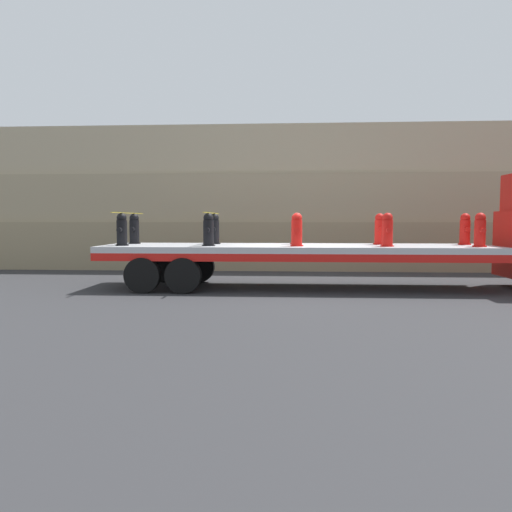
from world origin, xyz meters
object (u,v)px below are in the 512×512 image
object	(u,v)px
fire_hydrant_red_far_4	(465,229)
fire_hydrant_red_far_2	(296,229)
fire_hydrant_red_near_2	(297,230)
fire_hydrant_red_far_3	(380,229)
fire_hydrant_red_near_4	(480,230)
fire_hydrant_black_near_0	(122,230)
fire_hydrant_black_near_1	(208,230)
fire_hydrant_black_far_1	(214,229)
fire_hydrant_black_far_0	(134,229)
fire_hydrant_red_near_3	(387,230)
flatbed_trailer	(274,253)

from	to	relation	value
fire_hydrant_red_far_4	fire_hydrant_red_far_2	bearing A→B (deg)	180.00
fire_hydrant_red_near_2	fire_hydrant_red_far_3	world-z (taller)	same
fire_hydrant_red_far_2	fire_hydrant_red_near_4	distance (m)	4.82
fire_hydrant_red_near_2	fire_hydrant_red_far_4	world-z (taller)	same
fire_hydrant_black_near_0	fire_hydrant_black_near_1	bearing A→B (deg)	0.00
fire_hydrant_black_near_1	fire_hydrant_red_near_2	size ratio (longest dim) A/B	1.00
fire_hydrant_black_far_1	fire_hydrant_red_near_2	size ratio (longest dim) A/B	1.00
fire_hydrant_black_near_1	fire_hydrant_red_near_4	xyz separation A→B (m)	(7.04, 0.00, 0.00)
fire_hydrant_black_near_1	fire_hydrant_red_far_4	xyz separation A→B (m)	(7.04, 1.09, 0.00)
fire_hydrant_black_far_0	fire_hydrant_red_far_3	size ratio (longest dim) A/B	1.00
fire_hydrant_black_far_1	fire_hydrant_red_near_4	world-z (taller)	same
fire_hydrant_red_near_2	fire_hydrant_black_far_1	bearing A→B (deg)	155.07
fire_hydrant_red_near_4	fire_hydrant_black_far_0	bearing A→B (deg)	173.37
fire_hydrant_black_near_0	fire_hydrant_red_near_3	bearing A→B (deg)	0.00
fire_hydrant_red_near_3	fire_hydrant_red_far_3	bearing A→B (deg)	90.00
fire_hydrant_black_near_0	fire_hydrant_black_near_1	xyz separation A→B (m)	(2.35, 0.00, 0.00)
fire_hydrant_black_far_0	fire_hydrant_red_far_2	distance (m)	4.70
fire_hydrant_black_near_1	fire_hydrant_red_near_4	bearing A→B (deg)	0.00
fire_hydrant_red_near_3	fire_hydrant_red_far_3	world-z (taller)	same
flatbed_trailer	fire_hydrant_red_near_4	xyz separation A→B (m)	(5.32, -0.55, 0.64)
fire_hydrant_red_near_3	fire_hydrant_red_far_4	size ratio (longest dim) A/B	1.00
fire_hydrant_red_near_3	flatbed_trailer	bearing A→B (deg)	169.59
fire_hydrant_black_far_0	fire_hydrant_red_near_2	xyz separation A→B (m)	(4.70, -1.09, 0.00)
fire_hydrant_black_near_0	fire_hydrant_red_far_2	size ratio (longest dim) A/B	1.00
fire_hydrant_red_near_2	fire_hydrant_red_far_4	size ratio (longest dim) A/B	1.00
fire_hydrant_red_near_4	fire_hydrant_red_far_3	bearing A→B (deg)	155.07
fire_hydrant_red_far_3	fire_hydrant_red_near_4	xyz separation A→B (m)	(2.35, -1.09, 0.00)
fire_hydrant_black_far_0	fire_hydrant_red_near_3	size ratio (longest dim) A/B	1.00
flatbed_trailer	fire_hydrant_red_far_4	bearing A→B (deg)	5.86
fire_hydrant_black_near_1	fire_hydrant_red_near_3	xyz separation A→B (m)	(4.70, 0.00, 0.00)
flatbed_trailer	fire_hydrant_black_near_1	distance (m)	1.92
fire_hydrant_black_near_1	flatbed_trailer	bearing A→B (deg)	17.55
fire_hydrant_black_near_0	fire_hydrant_black_far_1	bearing A→B (deg)	24.93
fire_hydrant_red_near_2	fire_hydrant_red_near_4	size ratio (longest dim) A/B	1.00
fire_hydrant_black_far_0	fire_hydrant_red_near_3	bearing A→B (deg)	-8.81
fire_hydrant_red_far_2	fire_hydrant_black_far_0	bearing A→B (deg)	180.00
fire_hydrant_black_near_0	fire_hydrant_red_near_4	distance (m)	9.39
fire_hydrant_red_far_4	fire_hydrant_red_near_4	bearing A→B (deg)	-90.00
fire_hydrant_black_far_1	fire_hydrant_red_near_2	world-z (taller)	same
fire_hydrant_red_far_2	fire_hydrant_red_far_4	world-z (taller)	same
flatbed_trailer	fire_hydrant_black_far_0	distance (m)	4.16
fire_hydrant_black_near_0	fire_hydrant_red_far_2	xyz separation A→B (m)	(4.70, 1.09, 0.00)
fire_hydrant_black_near_1	fire_hydrant_red_near_2	xyz separation A→B (m)	(2.35, 0.00, 0.00)
fire_hydrant_black_near_0	fire_hydrant_black_near_1	world-z (taller)	same
fire_hydrant_black_near_1	fire_hydrant_red_far_2	xyz separation A→B (m)	(2.35, 1.09, 0.00)
flatbed_trailer	fire_hydrant_red_far_4	xyz separation A→B (m)	(5.32, 0.55, 0.64)
flatbed_trailer	fire_hydrant_red_far_4	distance (m)	5.38
fire_hydrant_red_near_2	fire_hydrant_red_far_2	xyz separation A→B (m)	(0.00, 1.09, 0.00)
fire_hydrant_red_near_2	fire_hydrant_black_far_0	bearing A→B (deg)	166.91
flatbed_trailer	fire_hydrant_red_near_2	world-z (taller)	fire_hydrant_red_near_2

